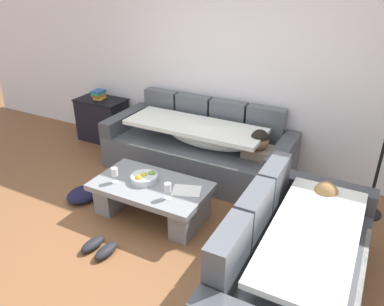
{
  "coord_description": "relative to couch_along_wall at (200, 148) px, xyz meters",
  "views": [
    {
      "loc": [
        1.73,
        -2.17,
        2.38
      ],
      "look_at": [
        0.02,
        1.07,
        0.55
      ],
      "focal_mm": 34.97,
      "sensor_mm": 36.0,
      "label": 1
    }
  ],
  "objects": [
    {
      "name": "ground_plane",
      "position": [
        0.15,
        -1.62,
        -0.33
      ],
      "size": [
        14.0,
        14.0,
        0.0
      ],
      "primitive_type": "plane",
      "color": "brown"
    },
    {
      "name": "back_wall",
      "position": [
        0.15,
        0.53,
        1.02
      ],
      "size": [
        9.0,
        0.1,
        2.7
      ],
      "primitive_type": "cube",
      "color": "white",
      "rests_on": "ground_plane"
    },
    {
      "name": "couch_along_wall",
      "position": [
        0.0,
        0.0,
        0.0
      ],
      "size": [
        2.34,
        0.92,
        0.88
      ],
      "color": "#53575E",
      "rests_on": "ground_plane"
    },
    {
      "name": "couch_near_window",
      "position": [
        1.56,
        -1.48,
        0.0
      ],
      "size": [
        0.92,
        1.9,
        0.88
      ],
      "rotation": [
        0.0,
        0.0,
        1.57
      ],
      "color": "#53575E",
      "rests_on": "ground_plane"
    },
    {
      "name": "coffee_table",
      "position": [
        -0.03,
        -1.08,
        -0.09
      ],
      "size": [
        1.2,
        0.68,
        0.38
      ],
      "color": "gray",
      "rests_on": "ground_plane"
    },
    {
      "name": "fruit_bowl",
      "position": [
        -0.12,
        -1.06,
        0.09
      ],
      "size": [
        0.28,
        0.28,
        0.1
      ],
      "color": "silver",
      "rests_on": "coffee_table"
    },
    {
      "name": "wine_glass_near_left",
      "position": [
        -0.37,
        -1.22,
        0.16
      ],
      "size": [
        0.07,
        0.07,
        0.17
      ],
      "color": "silver",
      "rests_on": "coffee_table"
    },
    {
      "name": "wine_glass_near_right",
      "position": [
        0.26,
        -1.23,
        0.16
      ],
      "size": [
        0.07,
        0.07,
        0.17
      ],
      "color": "silver",
      "rests_on": "coffee_table"
    },
    {
      "name": "open_magazine",
      "position": [
        0.36,
        -1.03,
        0.05
      ],
      "size": [
        0.33,
        0.29,
        0.01
      ],
      "primitive_type": "cube",
      "rotation": [
        0.0,
        0.0,
        0.34
      ],
      "color": "white",
      "rests_on": "coffee_table"
    },
    {
      "name": "side_cabinet",
      "position": [
        -1.76,
        0.23,
        -0.01
      ],
      "size": [
        0.72,
        0.44,
        0.64
      ],
      "color": "black",
      "rests_on": "ground_plane"
    },
    {
      "name": "book_stack_on_cabinet",
      "position": [
        -1.78,
        0.23,
        0.38
      ],
      "size": [
        0.16,
        0.22,
        0.13
      ],
      "color": "gold",
      "rests_on": "side_cabinet"
    },
    {
      "name": "pair_of_shoes",
      "position": [
        -0.14,
        -1.8,
        -0.29
      ],
      "size": [
        0.32,
        0.3,
        0.09
      ],
      "color": "black",
      "rests_on": "ground_plane"
    },
    {
      "name": "crumpled_garment",
      "position": [
        -0.89,
        -1.19,
        -0.27
      ],
      "size": [
        0.36,
        0.43,
        0.12
      ],
      "primitive_type": "ellipsoid",
      "rotation": [
        0.0,
        0.0,
        1.45
      ],
      "color": "#191933",
      "rests_on": "ground_plane"
    }
  ]
}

